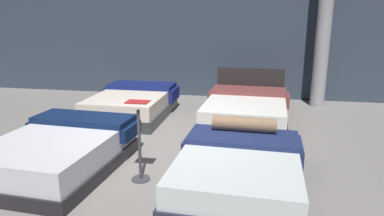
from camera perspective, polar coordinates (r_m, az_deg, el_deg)
name	(u,v)px	position (r m, az deg, el deg)	size (l,w,h in m)	color
ground_plane	(163,150)	(5.49, -4.90, -7.00)	(18.00, 18.00, 0.02)	gray
showroom_back_wall	(202,29)	(8.99, 1.70, 13.04)	(18.00, 0.06, 3.50)	#333D4C
bed_0	(59,151)	(5.05, -21.13, -6.73)	(1.68, 2.14, 0.57)	black
bed_1	(239,167)	(4.36, 7.73, -9.73)	(1.62, 2.05, 0.67)	#27273A
bed_2	(133,104)	(7.33, -9.82, 0.65)	(1.59, 2.13, 0.58)	#323537
bed_3	(246,110)	(6.89, 8.93, -0.28)	(1.72, 2.24, 0.94)	black
price_sign	(140,151)	(4.40, -8.66, -6.99)	(0.28, 0.24, 1.04)	#3F3F44
support_pillar	(324,30)	(8.41, 20.99, 11.98)	(0.32, 0.32, 3.50)	#99999E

